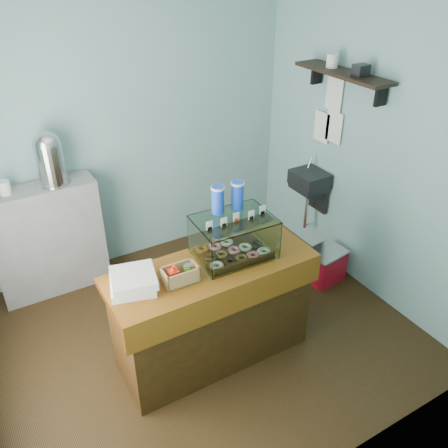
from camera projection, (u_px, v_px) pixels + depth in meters
ground at (199, 334)px, 4.17m from camera, size 3.50×3.50×0.00m
room_shell at (195, 153)px, 3.30m from camera, size 3.54×3.04×2.82m
counter at (213, 312)px, 3.74m from camera, size 1.60×0.60×0.90m
back_shelf at (48, 240)px, 4.47m from camera, size 1.00×0.32×1.10m
display_case at (232, 234)px, 3.58m from camera, size 0.60×0.45×0.54m
condiment_crate at (179, 275)px, 3.32m from camera, size 0.25×0.15×0.17m
pastry_boxes at (133, 281)px, 3.26m from camera, size 0.37×0.38×0.12m
coffee_urn at (49, 157)px, 4.11m from camera, size 0.27×0.27×0.49m
red_cooler at (325, 265)px, 4.76m from camera, size 0.42×0.35×0.34m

